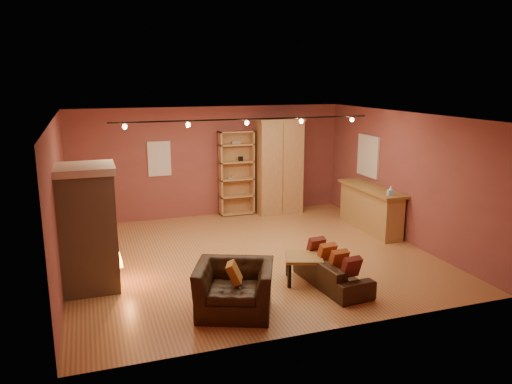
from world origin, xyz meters
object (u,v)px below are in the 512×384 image
object	(u,v)px
loveseat	(332,267)
coffee_table	(304,260)
bookcase	(236,172)
fireplace	(88,228)
armoire	(279,166)
armchair	(234,281)
bar_counter	(370,208)

from	to	relation	value
loveseat	coffee_table	world-z (taller)	loveseat
bookcase	fireplace	bearing A→B (deg)	-134.54
loveseat	coffee_table	distance (m)	0.50
armoire	armchair	bearing A→B (deg)	-117.84
loveseat	armchair	xyz separation A→B (m)	(-1.87, -0.42, 0.17)
armchair	bookcase	bearing A→B (deg)	95.59
bookcase	coffee_table	distance (m)	4.74
fireplace	bookcase	distance (m)	5.24
coffee_table	armchair	bearing A→B (deg)	-154.06
fireplace	armoire	size ratio (longest dim) A/B	0.85
coffee_table	bar_counter	bearing A→B (deg)	40.11
armoire	coffee_table	xyz separation A→B (m)	(-1.27, -4.48, -0.84)
bar_counter	coffee_table	world-z (taller)	bar_counter
bar_counter	coffee_table	xyz separation A→B (m)	(-2.73, -2.30, -0.12)
bookcase	loveseat	xyz separation A→B (m)	(0.24, -4.98, -0.77)
fireplace	loveseat	world-z (taller)	fireplace
fireplace	loveseat	distance (m)	4.17
armoire	bar_counter	world-z (taller)	armoire
fireplace	armoire	bearing A→B (deg)	36.44
loveseat	armoire	bearing A→B (deg)	-15.64
bookcase	armchair	distance (m)	5.67
bookcase	bar_counter	xyz separation A→B (m)	(2.57, -2.38, -0.59)
bar_counter	loveseat	bearing A→B (deg)	-131.86
bookcase	armchair	world-z (taller)	bookcase
loveseat	fireplace	bearing A→B (deg)	67.01
fireplace	armchair	size ratio (longest dim) A/B	1.56
coffee_table	fireplace	bearing A→B (deg)	164.86
fireplace	bookcase	xyz separation A→B (m)	(3.67, 3.73, 0.05)
bookcase	armoire	size ratio (longest dim) A/B	0.88
loveseat	armchair	world-z (taller)	armchair
fireplace	armoire	xyz separation A→B (m)	(4.79, 3.53, 0.19)
fireplace	loveseat	xyz separation A→B (m)	(3.91, -1.25, -0.72)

